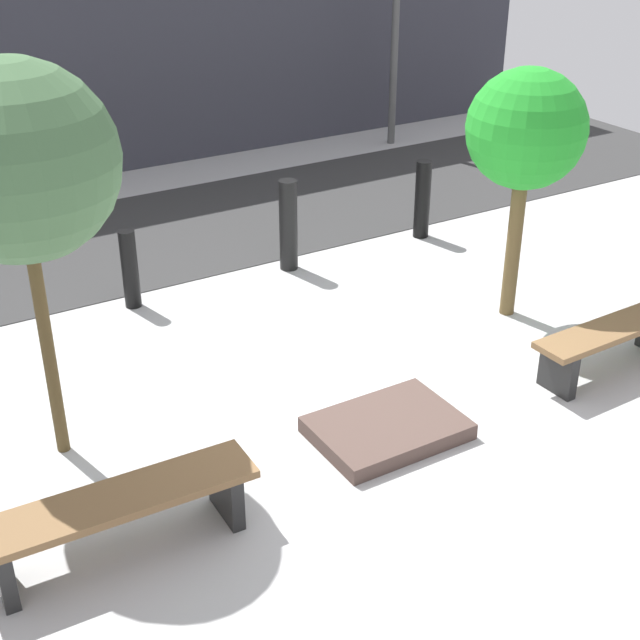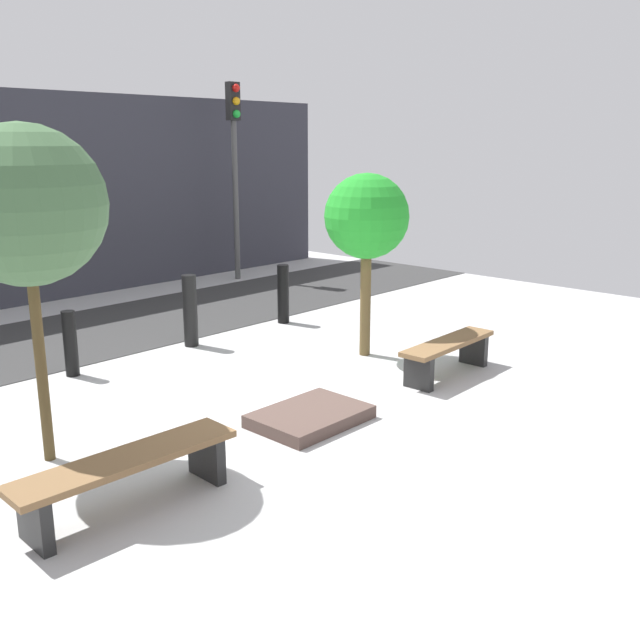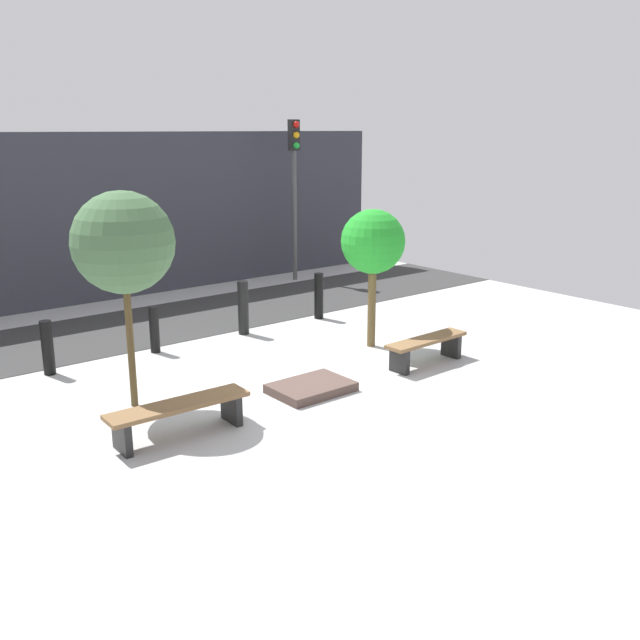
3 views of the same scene
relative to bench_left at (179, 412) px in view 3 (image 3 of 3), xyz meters
The scene contains 13 objects.
ground_plane 2.50m from the bench_left, 15.98° to the left, with size 18.00×18.00×0.00m, color #B1B1B1.
road_strip 5.88m from the bench_left, 66.06° to the left, with size 18.00×3.04×0.01m, color #333333.
building_facade 8.78m from the bench_left, 73.98° to the left, with size 16.20×0.50×3.90m, color #33333D.
bench_left is the anchor object (origin of this frame).
bench_right 4.77m from the bench_left, ahead, with size 1.72×0.44×0.48m.
planter_bed 2.41m from the bench_left, ahead, with size 1.22×0.87×0.14m, color #4F3C36.
tree_behind_left_bench 2.51m from the bench_left, 90.00° to the left, with size 1.44×1.44×3.16m.
tree_behind_right_bench 5.22m from the bench_left, 16.38° to the left, with size 1.18×1.18×2.57m.
bollard_far_left 3.63m from the bench_left, 97.92° to the left, with size 0.19×0.19×0.92m, color black.
bollard_left 3.87m from the bench_left, 68.42° to the left, with size 0.18×0.18×0.87m, color black.
bollard_center 4.91m from the bench_left, 47.07° to the left, with size 0.21×0.21×1.08m, color black.
bollard_right 6.38m from the bench_left, 34.32° to the left, with size 0.20×0.20×0.99m, color black.
traffic_light_mid_west 10.56m from the bench_left, 44.39° to the left, with size 0.28×0.27×4.19m.
Camera 3 is at (-6.43, -8.68, 3.98)m, focal length 40.00 mm.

